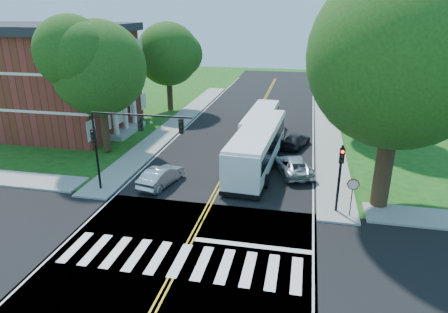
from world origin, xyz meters
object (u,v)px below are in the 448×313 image
(bus_follow, at_px, (261,124))
(hatchback, at_px, (161,176))
(bus_lead, at_px, (257,146))
(dark_sedan, at_px, (296,140))
(signal_nw, at_px, (126,134))
(signal_ne, at_px, (340,170))
(suv, at_px, (294,166))

(bus_follow, distance_m, hatchback, 14.08)
(bus_lead, distance_m, dark_sedan, 6.46)
(hatchback, relative_size, dark_sedan, 1.02)
(bus_lead, distance_m, bus_follow, 7.70)
(bus_lead, bearing_deg, signal_nw, 43.94)
(dark_sedan, bearing_deg, bus_lead, 80.13)
(signal_nw, xyz_separation_m, bus_lead, (8.08, 6.89, -2.60))
(signal_nw, relative_size, hatchback, 1.64)
(signal_ne, bearing_deg, bus_lead, 130.97)
(signal_ne, xyz_separation_m, bus_follow, (-6.64, 14.54, -1.48))
(bus_lead, bearing_deg, suv, 166.18)
(bus_lead, distance_m, hatchback, 8.31)
(dark_sedan, bearing_deg, bus_follow, -11.87)
(signal_nw, relative_size, signal_ne, 1.62)
(bus_follow, bearing_deg, dark_sedan, 153.26)
(bus_follow, bearing_deg, signal_ne, 117.13)
(signal_nw, height_order, dark_sedan, signal_nw)
(bus_lead, relative_size, hatchback, 3.00)
(hatchback, bearing_deg, signal_nw, 58.63)
(signal_ne, distance_m, bus_lead, 9.19)
(signal_nw, distance_m, signal_ne, 14.13)
(bus_lead, xyz_separation_m, dark_sedan, (2.92, 5.65, -1.15))
(hatchback, bearing_deg, suv, -143.56)
(signal_nw, relative_size, dark_sedan, 1.67)
(bus_follow, bearing_deg, hatchback, 68.40)
(hatchback, height_order, dark_sedan, hatchback)
(dark_sedan, bearing_deg, signal_ne, 121.16)
(signal_ne, relative_size, hatchback, 1.01)
(signal_nw, relative_size, bus_follow, 0.66)
(suv, relative_size, dark_sedan, 1.15)
(signal_nw, height_order, bus_follow, signal_nw)
(signal_ne, relative_size, bus_follow, 0.40)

